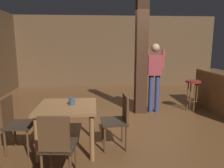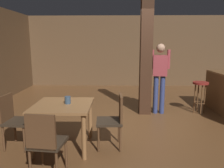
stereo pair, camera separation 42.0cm
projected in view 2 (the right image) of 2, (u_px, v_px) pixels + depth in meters
ground_plane at (138, 125)px, 4.66m from camera, size 10.80×10.80×0.00m
wall_back at (128, 51)px, 8.82m from camera, size 8.00×0.10×2.80m
pillar at (146, 57)px, 5.25m from camera, size 0.28×0.28×2.80m
dining_table at (63, 112)px, 3.60m from camera, size 0.93×0.93×0.75m
chair_south at (45, 141)px, 2.77m from camera, size 0.46×0.46×0.89m
chair_east at (114, 118)px, 3.62m from camera, size 0.44×0.44×0.89m
chair_west at (14, 118)px, 3.62m from camera, size 0.45×0.45×0.89m
napkin_cup at (68, 100)px, 3.59m from camera, size 0.10×0.10×0.12m
standing_person at (160, 74)px, 5.31m from camera, size 0.47×0.24×1.72m
bar_stool_near at (200, 90)px, 5.39m from camera, size 0.38×0.38×0.79m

